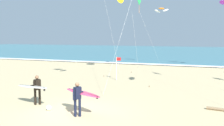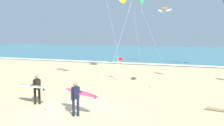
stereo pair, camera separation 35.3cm
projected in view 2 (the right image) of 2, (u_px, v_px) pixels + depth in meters
name	position (u px, v px, depth m)	size (l,w,h in m)	color
ground_plane	(73.00, 113.00, 12.80)	(160.00, 160.00, 0.00)	tan
ocean_water	(181.00, 52.00, 61.31)	(160.00, 60.00, 0.08)	teal
shoreline_foam	(158.00, 64.00, 33.80)	(160.00, 1.64, 0.01)	white
surfer_lead	(78.00, 95.00, 12.25)	(2.40, 1.34, 1.71)	black
surfer_trailing	(34.00, 87.00, 14.11)	(2.36, 1.12, 1.71)	black
kite_diamond_emerald_far	(141.00, 4.00, 27.67)	(0.37, 2.60, 8.39)	green
kite_arc_amber_high	(164.00, 10.00, 32.13)	(3.40, 4.06, 7.59)	white
lifeguard_flag	(118.00, 66.00, 22.11)	(0.44, 0.05, 2.10)	silver
beach_ball	(48.00, 107.00, 13.25)	(0.28, 0.28, 0.28)	white
driftwood_log	(219.00, 110.00, 12.98)	(0.17, 0.17, 1.24)	#846B4C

